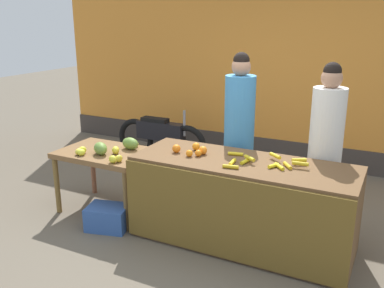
{
  "coord_description": "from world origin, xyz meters",
  "views": [
    {
      "loc": [
        1.72,
        -3.76,
        2.26
      ],
      "look_at": [
        -0.25,
        0.15,
        0.93
      ],
      "focal_mm": 39.9,
      "sensor_mm": 36.0,
      "label": 1
    }
  ],
  "objects_px": {
    "vendor_woman_white_shirt": "(325,150)",
    "produce_sack": "(193,183)",
    "vendor_woman_blue_shirt": "(239,135)",
    "parked_motorcycle": "(161,137)",
    "produce_crate": "(108,217)"
  },
  "relations": [
    {
      "from": "vendor_woman_blue_shirt",
      "to": "produce_sack",
      "type": "height_order",
      "value": "vendor_woman_blue_shirt"
    },
    {
      "from": "parked_motorcycle",
      "to": "produce_sack",
      "type": "height_order",
      "value": "parked_motorcycle"
    },
    {
      "from": "parked_motorcycle",
      "to": "produce_sack",
      "type": "bearing_deg",
      "value": -44.97
    },
    {
      "from": "vendor_woman_blue_shirt",
      "to": "produce_sack",
      "type": "bearing_deg",
      "value": 177.45
    },
    {
      "from": "vendor_woman_blue_shirt",
      "to": "parked_motorcycle",
      "type": "relative_size",
      "value": 1.17
    },
    {
      "from": "vendor_woman_white_shirt",
      "to": "produce_crate",
      "type": "relative_size",
      "value": 4.14
    },
    {
      "from": "vendor_woman_blue_shirt",
      "to": "produce_sack",
      "type": "relative_size",
      "value": 3.81
    },
    {
      "from": "vendor_woman_white_shirt",
      "to": "produce_sack",
      "type": "relative_size",
      "value": 3.7
    },
    {
      "from": "vendor_woman_white_shirt",
      "to": "produce_crate",
      "type": "distance_m",
      "value": 2.43
    },
    {
      "from": "vendor_woman_white_shirt",
      "to": "produce_sack",
      "type": "bearing_deg",
      "value": 177.49
    },
    {
      "from": "vendor_woman_blue_shirt",
      "to": "vendor_woman_white_shirt",
      "type": "height_order",
      "value": "vendor_woman_blue_shirt"
    },
    {
      "from": "vendor_woman_white_shirt",
      "to": "produce_crate",
      "type": "bearing_deg",
      "value": -154.38
    },
    {
      "from": "vendor_woman_blue_shirt",
      "to": "produce_crate",
      "type": "distance_m",
      "value": 1.72
    },
    {
      "from": "vendor_woman_blue_shirt",
      "to": "vendor_woman_white_shirt",
      "type": "relative_size",
      "value": 1.03
    },
    {
      "from": "parked_motorcycle",
      "to": "produce_sack",
      "type": "relative_size",
      "value": 3.25
    }
  ]
}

